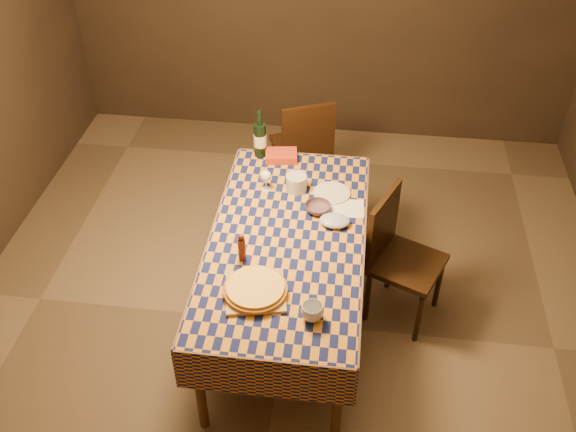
% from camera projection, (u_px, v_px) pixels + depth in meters
% --- Properties ---
extents(room, '(5.00, 5.10, 2.70)m').
position_uv_depth(room, '(287.00, 158.00, 3.49)').
color(room, brown).
rests_on(room, ground).
extents(dining_table, '(0.94, 1.84, 0.77)m').
position_uv_depth(dining_table, '(287.00, 247.00, 3.91)').
color(dining_table, brown).
rests_on(dining_table, ground).
extents(cutting_board, '(0.38, 0.38, 0.02)m').
position_uv_depth(cutting_board, '(255.00, 292.00, 3.50)').
color(cutting_board, '#AB8350').
rests_on(cutting_board, dining_table).
extents(pizza, '(0.38, 0.38, 0.04)m').
position_uv_depth(pizza, '(255.00, 288.00, 3.48)').
color(pizza, '#A05D1A').
rests_on(pizza, cutting_board).
extents(pepper_mill, '(0.05, 0.05, 0.19)m').
position_uv_depth(pepper_mill, '(242.00, 248.00, 3.66)').
color(pepper_mill, '#4C1C11').
rests_on(pepper_mill, dining_table).
extents(bowl, '(0.16, 0.16, 0.05)m').
position_uv_depth(bowl, '(318.00, 208.00, 4.04)').
color(bowl, '#58404A').
rests_on(bowl, dining_table).
extents(wine_glass, '(0.08, 0.08, 0.15)m').
position_uv_depth(wine_glass, '(266.00, 177.00, 4.17)').
color(wine_glass, white).
rests_on(wine_glass, dining_table).
extents(wine_bottle, '(0.09, 0.09, 0.35)m').
position_uv_depth(wine_bottle, '(260.00, 139.00, 4.46)').
color(wine_bottle, black).
rests_on(wine_bottle, dining_table).
extents(deli_tub, '(0.16, 0.16, 0.11)m').
position_uv_depth(deli_tub, '(297.00, 183.00, 4.19)').
color(deli_tub, '#B8BCBF').
rests_on(deli_tub, dining_table).
extents(takeout_container, '(0.24, 0.18, 0.05)m').
position_uv_depth(takeout_container, '(281.00, 156.00, 4.49)').
color(takeout_container, '#B93518').
rests_on(takeout_container, dining_table).
extents(white_plate, '(0.27, 0.27, 0.01)m').
position_uv_depth(white_plate, '(332.00, 193.00, 4.19)').
color(white_plate, silver).
rests_on(white_plate, dining_table).
extents(tumbler, '(0.14, 0.14, 0.09)m').
position_uv_depth(tumbler, '(312.00, 312.00, 3.34)').
color(tumbler, silver).
rests_on(tumbler, dining_table).
extents(flour_patch, '(0.25, 0.20, 0.00)m').
position_uv_depth(flour_patch, '(345.00, 208.00, 4.08)').
color(flour_patch, white).
rests_on(flour_patch, dining_table).
extents(flour_bag, '(0.23, 0.21, 0.06)m').
position_uv_depth(flour_bag, '(335.00, 221.00, 3.94)').
color(flour_bag, '#A5B8D3').
rests_on(flour_bag, dining_table).
extents(chair_far, '(0.55, 0.56, 0.93)m').
position_uv_depth(chair_far, '(304.00, 144.00, 5.10)').
color(chair_far, black).
rests_on(chair_far, ground).
extents(chair_right, '(0.56, 0.56, 0.93)m').
position_uv_depth(chair_right, '(397.00, 252.00, 4.13)').
color(chair_right, black).
rests_on(chair_right, ground).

